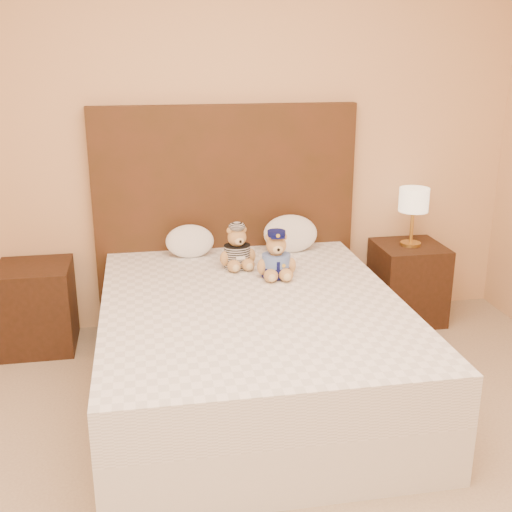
{
  "coord_description": "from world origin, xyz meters",
  "views": [
    {
      "loc": [
        -0.55,
        -1.96,
        1.85
      ],
      "look_at": [
        0.07,
        1.45,
        0.72
      ],
      "focal_mm": 45.0,
      "sensor_mm": 36.0,
      "label": 1
    }
  ],
  "objects_px": {
    "pillow_left": "(190,240)",
    "teddy_police": "(276,254)",
    "lamp": "(414,203)",
    "teddy_prisoner": "(237,247)",
    "pillow_right": "(291,232)",
    "bed": "(252,346)",
    "nightstand_left": "(37,307)",
    "nightstand_right": "(407,282)"
  },
  "relations": [
    {
      "from": "lamp",
      "to": "nightstand_left",
      "type": "bearing_deg",
      "value": 180.0
    },
    {
      "from": "lamp",
      "to": "teddy_police",
      "type": "bearing_deg",
      "value": -156.11
    },
    {
      "from": "teddy_prisoner",
      "to": "pillow_right",
      "type": "height_order",
      "value": "teddy_prisoner"
    },
    {
      "from": "teddy_prisoner",
      "to": "lamp",
      "type": "bearing_deg",
      "value": 2.77
    },
    {
      "from": "lamp",
      "to": "pillow_right",
      "type": "relative_size",
      "value": 1.1
    },
    {
      "from": "bed",
      "to": "nightstand_left",
      "type": "relative_size",
      "value": 3.64
    },
    {
      "from": "bed",
      "to": "lamp",
      "type": "height_order",
      "value": "lamp"
    },
    {
      "from": "teddy_police",
      "to": "pillow_left",
      "type": "bearing_deg",
      "value": 135.26
    },
    {
      "from": "teddy_police",
      "to": "lamp",
      "type": "bearing_deg",
      "value": 25.68
    },
    {
      "from": "lamp",
      "to": "pillow_right",
      "type": "distance_m",
      "value": 0.86
    },
    {
      "from": "bed",
      "to": "teddy_prisoner",
      "type": "xyz_separation_m",
      "value": [
        0.0,
        0.55,
        0.41
      ]
    },
    {
      "from": "nightstand_left",
      "to": "lamp",
      "type": "distance_m",
      "value": 2.56
    },
    {
      "from": "bed",
      "to": "nightstand_right",
      "type": "distance_m",
      "value": 1.48
    },
    {
      "from": "teddy_prisoner",
      "to": "pillow_right",
      "type": "relative_size",
      "value": 0.73
    },
    {
      "from": "bed",
      "to": "nightstand_left",
      "type": "xyz_separation_m",
      "value": [
        -1.25,
        0.8,
        -0.0
      ]
    },
    {
      "from": "teddy_police",
      "to": "nightstand_left",
      "type": "bearing_deg",
      "value": 164.11
    },
    {
      "from": "nightstand_right",
      "to": "teddy_police",
      "type": "relative_size",
      "value": 1.95
    },
    {
      "from": "bed",
      "to": "nightstand_right",
      "type": "relative_size",
      "value": 3.64
    },
    {
      "from": "nightstand_left",
      "to": "pillow_left",
      "type": "xyz_separation_m",
      "value": [
        0.99,
        0.03,
        0.39
      ]
    },
    {
      "from": "lamp",
      "to": "teddy_prisoner",
      "type": "relative_size",
      "value": 1.5
    },
    {
      "from": "nightstand_left",
      "to": "pillow_left",
      "type": "relative_size",
      "value": 1.76
    },
    {
      "from": "teddy_police",
      "to": "pillow_left",
      "type": "distance_m",
      "value": 0.68
    },
    {
      "from": "teddy_police",
      "to": "teddy_prisoner",
      "type": "distance_m",
      "value": 0.29
    },
    {
      "from": "bed",
      "to": "pillow_left",
      "type": "xyz_separation_m",
      "value": [
        -0.26,
        0.83,
        0.39
      ]
    },
    {
      "from": "bed",
      "to": "pillow_left",
      "type": "height_order",
      "value": "pillow_left"
    },
    {
      "from": "nightstand_left",
      "to": "teddy_prisoner",
      "type": "relative_size",
      "value": 2.06
    },
    {
      "from": "pillow_right",
      "to": "teddy_police",
      "type": "bearing_deg",
      "value": -112.37
    },
    {
      "from": "teddy_police",
      "to": "pillow_right",
      "type": "height_order",
      "value": "teddy_police"
    },
    {
      "from": "nightstand_right",
      "to": "pillow_left",
      "type": "bearing_deg",
      "value": 178.86
    },
    {
      "from": "pillow_left",
      "to": "teddy_police",
      "type": "bearing_deg",
      "value": -46.54
    },
    {
      "from": "bed",
      "to": "nightstand_left",
      "type": "distance_m",
      "value": 1.48
    },
    {
      "from": "pillow_right",
      "to": "nightstand_right",
      "type": "bearing_deg",
      "value": -2.04
    },
    {
      "from": "nightstand_left",
      "to": "nightstand_right",
      "type": "relative_size",
      "value": 1.0
    },
    {
      "from": "bed",
      "to": "teddy_police",
      "type": "bearing_deg",
      "value": 58.85
    },
    {
      "from": "pillow_right",
      "to": "lamp",
      "type": "bearing_deg",
      "value": -2.04
    },
    {
      "from": "nightstand_left",
      "to": "nightstand_right",
      "type": "height_order",
      "value": "same"
    },
    {
      "from": "teddy_prisoner",
      "to": "nightstand_right",
      "type": "bearing_deg",
      "value": 2.77
    },
    {
      "from": "teddy_police",
      "to": "pillow_left",
      "type": "height_order",
      "value": "teddy_police"
    },
    {
      "from": "pillow_left",
      "to": "lamp",
      "type": "bearing_deg",
      "value": -1.14
    },
    {
      "from": "teddy_police",
      "to": "pillow_right",
      "type": "bearing_deg",
      "value": 69.42
    },
    {
      "from": "nightstand_left",
      "to": "teddy_police",
      "type": "xyz_separation_m",
      "value": [
        1.45,
        -0.46,
        0.42
      ]
    },
    {
      "from": "nightstand_right",
      "to": "pillow_left",
      "type": "distance_m",
      "value": 1.56
    }
  ]
}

